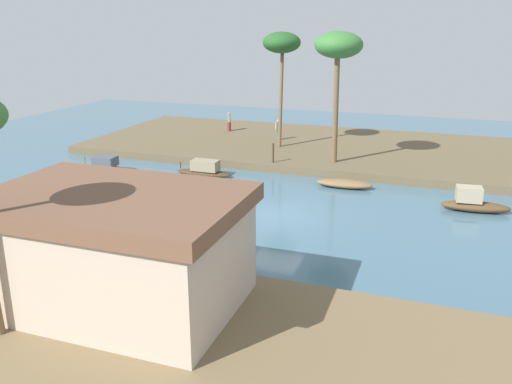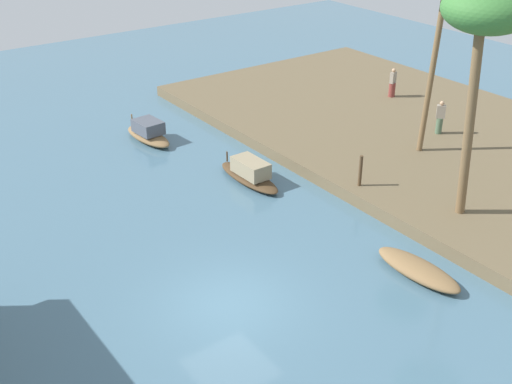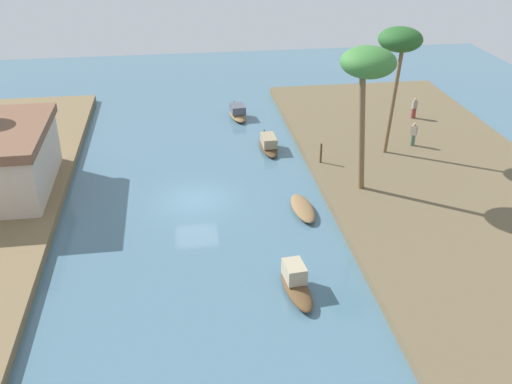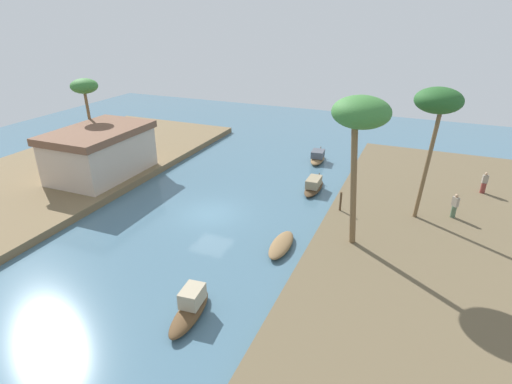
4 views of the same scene
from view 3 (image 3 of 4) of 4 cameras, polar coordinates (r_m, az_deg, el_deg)
river_water at (r=33.91m, az=-6.07°, el=-0.74°), size 67.04×67.04×0.00m
riverbank_left at (r=37.11m, az=17.35°, el=1.18°), size 37.46×14.57×0.53m
sampan_midstream at (r=32.45m, az=4.63°, el=-1.60°), size 3.32×1.27×0.48m
sampan_with_red_awning at (r=45.84m, az=-1.82°, el=7.82°), size 3.34×1.39×1.06m
sampan_downstream_large at (r=26.24m, az=3.95°, el=-8.97°), size 3.50×1.38×1.30m
sampan_near_left_bank at (r=40.08m, az=1.23°, el=4.74°), size 3.71×1.19×1.03m
person_on_near_bank at (r=45.81m, az=15.33°, el=7.85°), size 0.42×0.42×1.57m
person_by_mooring at (r=40.71m, az=15.27°, el=5.45°), size 0.45×0.44×1.61m
mooring_post at (r=37.01m, az=6.43°, el=3.84°), size 0.14×0.14×1.30m
palm_tree_left_near at (r=31.73m, az=11.00°, el=12.12°), size 2.99×2.99×8.30m
palm_tree_left_far at (r=37.26m, az=14.04°, el=14.19°), size 2.70×2.70×8.20m
riverside_building at (r=36.06m, az=-23.81°, el=3.03°), size 8.08×5.44×3.75m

